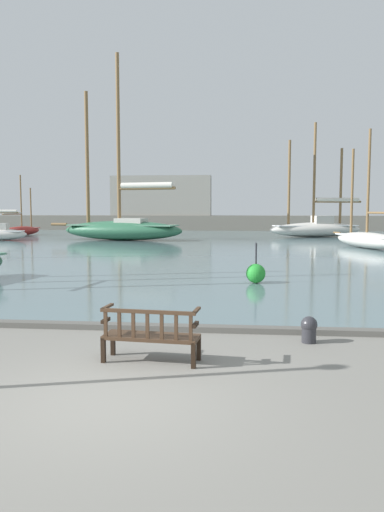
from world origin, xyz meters
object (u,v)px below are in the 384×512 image
park_bench (151,334)px  channel_buoy (256,273)px  sailboat_outer_port (21,230)px  sailboat_distant_harbor (122,226)px  sailboat_mid_starboard (316,226)px  sailboat_mid_port (368,238)px  mooring_bollard (309,329)px

park_bench → channel_buoy: bearing=77.3°
sailboat_outer_port → sailboat_distant_harbor: sailboat_distant_harbor is taller
sailboat_outer_port → channel_buoy: 34.97m
sailboat_mid_starboard → sailboat_mid_port: size_ratio=1.28×
sailboat_distant_harbor → channel_buoy: 24.50m
sailboat_outer_port → sailboat_mid_starboard: size_ratio=0.56×
sailboat_mid_port → sailboat_distant_harbor: size_ratio=0.54×
sailboat_mid_port → sailboat_outer_port: bearing=157.0°
sailboat_distant_harbor → mooring_bollard: bearing=-69.8°
park_bench → mooring_bollard: park_bench is taller
sailboat_mid_port → mooring_bollard: size_ratio=15.38×
sailboat_distant_harbor → sailboat_mid_starboard: bearing=21.2°
mooring_bollard → channel_buoy: (-0.83, 7.15, 0.14)m
sailboat_outer_port → mooring_bollard: (21.86, -35.08, -0.35)m
park_bench → sailboat_distant_harbor: (-8.05, 31.01, 0.75)m
park_bench → sailboat_mid_starboard: (8.02, 37.22, 0.55)m
sailboat_distant_harbor → mooring_bollard: sailboat_distant_harbor is taller
park_bench → sailboat_mid_starboard: 38.08m
park_bench → sailboat_distant_harbor: 32.04m
sailboat_distant_harbor → mooring_bollard: 31.44m
sailboat_mid_port → sailboat_distant_harbor: sailboat_distant_harbor is taller
sailboat_mid_port → channel_buoy: size_ratio=5.79×
park_bench → channel_buoy: channel_buoy is taller
channel_buoy → sailboat_outer_port: bearing=127.0°
sailboat_outer_port → sailboat_mid_starboard: (27.10, 0.63, 0.40)m
park_bench → sailboat_outer_port: sailboat_outer_port is taller
sailboat_outer_port → sailboat_distant_harbor: (11.03, -5.58, 0.60)m
mooring_bollard → channel_buoy: bearing=96.6°
park_bench → sailboat_mid_port: bearing=69.0°
park_bench → sailboat_outer_port: size_ratio=0.29×
sailboat_outer_port → sailboat_mid_starboard: sailboat_mid_starboard is taller
sailboat_outer_port → mooring_bollard: 41.34m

